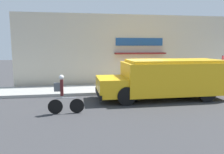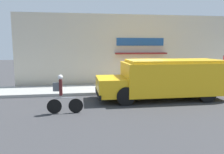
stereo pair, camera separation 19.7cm
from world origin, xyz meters
The scene contains 7 objects.
ground_plane centered at (0.00, 0.00, 0.00)m, with size 70.00×70.00×0.00m, color #38383A.
sidewalk centered at (0.00, 1.39, 0.08)m, with size 28.00×2.77×0.17m.
storefront centered at (0.01, 3.14, 2.56)m, with size 16.27×0.78×5.11m.
school_bus centered at (0.94, -1.38, 1.15)m, with size 6.92×2.84×2.14m.
cyclist centered at (-4.48, -3.22, 0.82)m, with size 1.54×0.21×1.68m.
stop_sign_post centered at (5.71, 0.59, 1.58)m, with size 0.45×0.45×2.11m.
trash_bin centered at (3.41, 1.34, 0.55)m, with size 0.61×0.61×0.77m.
Camera 2 is at (-3.69, -12.54, 2.89)m, focal length 35.00 mm.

